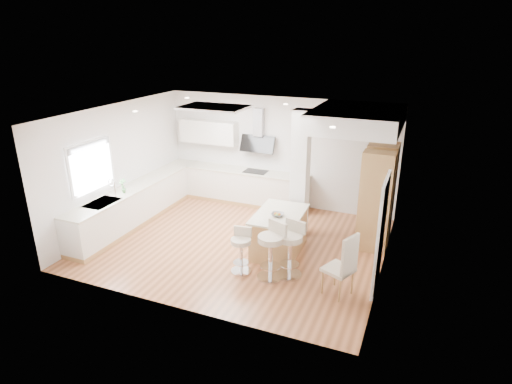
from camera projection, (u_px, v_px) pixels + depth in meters
The scene contains 18 objects.
ground at pixel (238, 243), 9.25m from camera, with size 6.00×6.00×0.00m, color #AD6840.
ceiling at pixel (238, 243), 9.25m from camera, with size 6.00×5.00×0.02m, color white.
wall_back at pixel (278, 152), 10.92m from camera, with size 6.00×0.04×2.80m, color silver.
wall_left at pixel (119, 165), 9.83m from camera, with size 0.04×5.00×2.80m, color silver.
wall_right at pixel (389, 202), 7.69m from camera, with size 0.04×5.00×2.80m, color silver.
skylight at pixel (214, 108), 9.08m from camera, with size 4.10×2.10×0.06m.
window_left at pixel (91, 164), 8.93m from camera, with size 0.06×1.28×1.07m.
doorway_right at pixel (381, 236), 7.32m from camera, with size 0.05×1.00×2.10m.
counter_left at pixel (140, 202), 10.25m from camera, with size 0.63×4.50×1.35m.
counter_back at pixel (241, 177), 11.26m from camera, with size 3.62×0.63×2.50m.
pillar at pixel (300, 174), 9.21m from camera, with size 0.35×0.35×2.80m.
soffit at pixel (357, 119), 8.80m from camera, with size 1.78×2.20×0.40m.
oven_column at pixel (377, 195), 8.99m from camera, with size 0.63×1.21×2.10m.
peninsula at pixel (279, 232), 8.76m from camera, with size 0.98×1.43×0.92m.
bar_stool_a at pixel (241, 248), 7.98m from camera, with size 0.45×0.45×0.88m.
bar_stool_b at pixel (272, 248), 7.74m from camera, with size 0.65×0.65×1.09m.
bar_stool_c at pixel (291, 246), 7.82m from camera, with size 0.59×0.59×1.07m.
dining_chair at pixel (344, 264), 7.17m from camera, with size 0.60×0.60×1.17m.
Camera 1 is at (3.50, -7.51, 4.28)m, focal length 30.00 mm.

